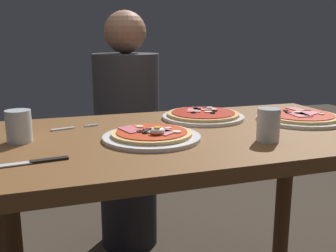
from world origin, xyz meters
The scene contains 9 objects.
dining_table centered at (0.00, 0.00, 0.64)m, with size 1.28×0.72×0.77m.
pizza_foreground centered at (-0.15, -0.06, 0.78)m, with size 0.29×0.29×0.05m.
pizza_across_left centered at (0.43, 0.03, 0.78)m, with size 0.31×0.31×0.03m.
pizza_across_right centered at (0.11, 0.17, 0.78)m, with size 0.30×0.30×0.03m.
water_glass_near centered at (0.16, -0.18, 0.81)m, with size 0.07×0.07×0.09m.
water_glass_far centered at (-0.51, 0.04, 0.80)m, with size 0.07×0.07×0.09m.
fork centered at (-0.36, 0.16, 0.77)m, with size 0.16×0.05×0.00m.
knife centered at (-0.48, -0.18, 0.77)m, with size 0.20×0.04×0.01m.
diner_person centered at (-0.04, 0.74, 0.56)m, with size 0.32×0.32×1.18m.
Camera 1 is at (-0.46, -1.12, 1.06)m, focal length 42.03 mm.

